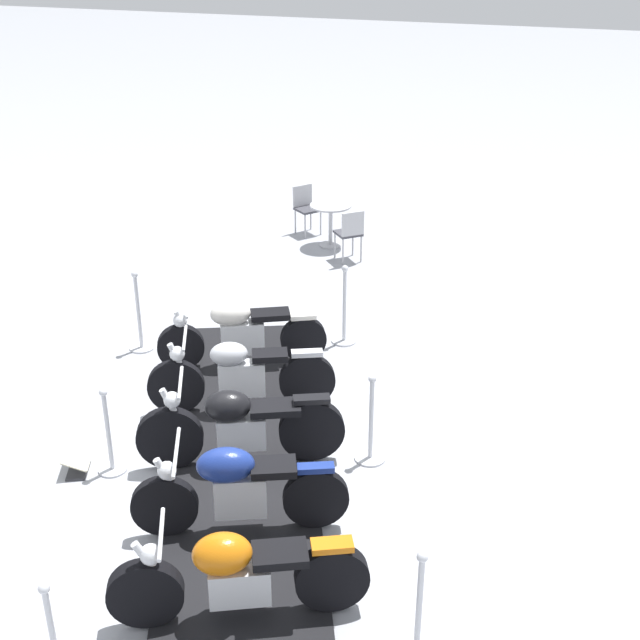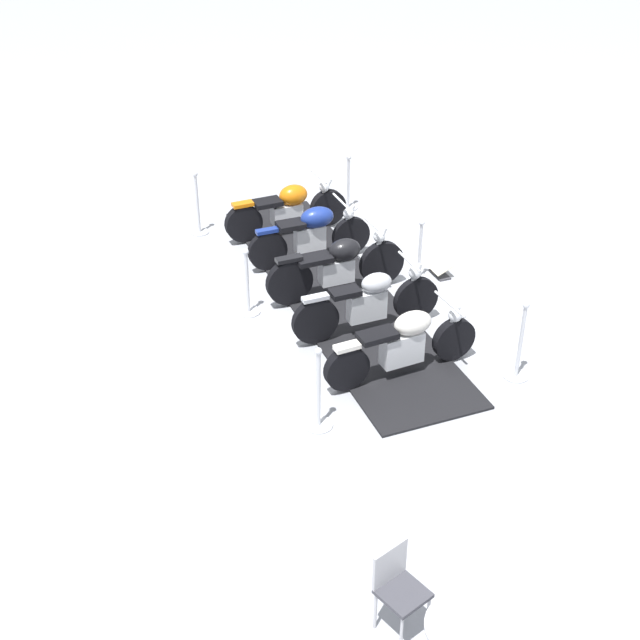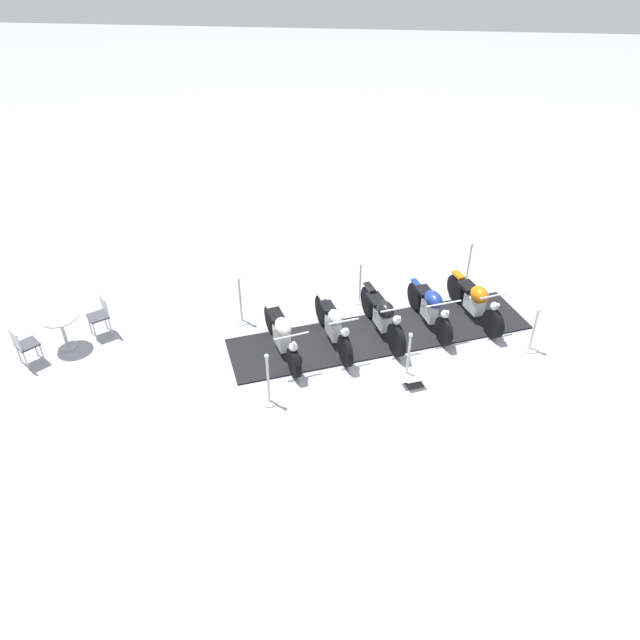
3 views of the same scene
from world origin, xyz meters
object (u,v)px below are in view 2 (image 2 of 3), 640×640
object	(u,v)px
stanchion_right_mid	(419,260)
cafe_chair_near_table	(398,585)
stanchion_left_rear	(198,213)
motorcycle_cream	(405,343)
motorcycle_black	(338,265)
stanchion_right_rear	(348,193)
stanchion_left_front	(318,403)
motorcycle_copper	(288,208)
info_placard	(440,271)
stanchion_left_mid	(248,294)
stanchion_right_front	(519,354)
motorcycle_navy	(312,232)
motorcycle_chrome	(369,301)

from	to	relation	value
stanchion_right_mid	cafe_chair_near_table	distance (m)	6.65
cafe_chair_near_table	stanchion_left_rear	bearing A→B (deg)	158.91
motorcycle_cream	stanchion_left_rear	world-z (taller)	stanchion_left_rear
motorcycle_black	cafe_chair_near_table	distance (m)	6.11
stanchion_right_rear	stanchion_left_front	xyz separation A→B (m)	(6.32, -0.34, 0.05)
motorcycle_copper	info_placard	bearing A→B (deg)	-54.81
cafe_chair_near_table	stanchion_left_mid	bearing A→B (deg)	157.64
stanchion_left_front	info_placard	distance (m)	4.25
stanchion_right_front	info_placard	bearing A→B (deg)	-164.35
motorcycle_black	stanchion_left_rear	bearing A→B (deg)	115.40
stanchion_left_mid	motorcycle_cream	bearing A→B (deg)	55.88
stanchion_right_front	cafe_chair_near_table	distance (m)	4.38
motorcycle_navy	stanchion_right_front	size ratio (longest dim) A/B	1.69
motorcycle_cream	motorcycle_chrome	world-z (taller)	motorcycle_chrome
motorcycle_black	stanchion_left_mid	distance (m)	1.44
motorcycle_black	stanchion_right_mid	bearing A→B (deg)	-1.32
motorcycle_chrome	stanchion_left_rear	size ratio (longest dim) A/B	1.83
stanchion_left_mid	info_placard	xyz separation A→B (m)	(-1.23, 2.93, -0.24)
motorcycle_copper	stanchion_right_front	distance (m)	5.26
stanchion_left_mid	cafe_chair_near_table	size ratio (longest dim) A/B	1.15
motorcycle_black	stanchion_left_front	bearing A→B (deg)	-117.98
stanchion_right_front	stanchion_right_mid	distance (m)	2.84
motorcycle_cream	stanchion_right_rear	distance (m)	5.26
motorcycle_chrome	motorcycle_copper	size ratio (longest dim) A/B	1.02
motorcycle_navy	stanchion_left_front	distance (m)	4.22
motorcycle_navy	stanchion_left_front	world-z (taller)	stanchion_left_front
motorcycle_navy	stanchion_right_rear	size ratio (longest dim) A/B	1.89
motorcycle_chrome	stanchion_left_front	distance (m)	2.24
motorcycle_cream	stanchion_right_mid	world-z (taller)	stanchion_right_mid
motorcycle_cream	stanchion_left_mid	xyz separation A→B (m)	(-1.49, -2.20, -0.18)
motorcycle_chrome	motorcycle_navy	world-z (taller)	motorcycle_chrome
stanchion_left_rear	stanchion_right_mid	distance (m)	3.99
stanchion_left_rear	info_placard	size ratio (longest dim) A/B	2.57
motorcycle_cream	motorcycle_chrome	bearing A→B (deg)	86.35
motorcycle_chrome	stanchion_left_mid	size ratio (longest dim) A/B	1.96
motorcycle_navy	info_placard	distance (m)	2.13
cafe_chair_near_table	stanchion_right_rear	bearing A→B (deg)	141.29
info_placard	cafe_chair_near_table	bearing A→B (deg)	-31.62
motorcycle_chrome	motorcycle_copper	bearing A→B (deg)	89.06
motorcycle_chrome	stanchion_left_rear	world-z (taller)	stanchion_left_rear
motorcycle_cream	stanchion_left_mid	size ratio (longest dim) A/B	1.92
stanchion_right_mid	info_placard	size ratio (longest dim) A/B	2.30
motorcycle_cream	stanchion_left_rear	xyz separation A→B (m)	(-4.10, -3.32, -0.12)
stanchion_left_rear	stanchion_left_mid	size ratio (longest dim) A/B	1.08
motorcycle_cream	stanchion_left_front	distance (m)	1.56
stanchion_left_mid	stanchion_right_mid	bearing A→B (deg)	113.22
motorcycle_black	stanchion_left_mid	world-z (taller)	motorcycle_black
motorcycle_copper	stanchion_right_mid	world-z (taller)	stanchion_right_mid
motorcycle_navy	stanchion_right_rear	xyz separation A→B (m)	(-2.12, 0.57, -0.24)
motorcycle_black	stanchion_right_mid	distance (m)	1.39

